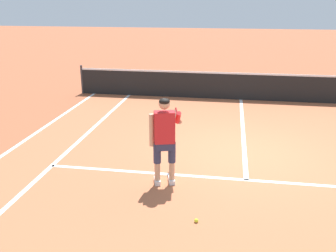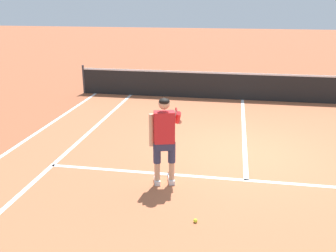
{
  "view_description": "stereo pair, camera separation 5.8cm",
  "coord_description": "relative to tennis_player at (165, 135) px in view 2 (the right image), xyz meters",
  "views": [
    {
      "loc": [
        -0.42,
        -8.32,
        3.4
      ],
      "look_at": [
        -1.57,
        -1.42,
        1.05
      ],
      "focal_mm": 40.3,
      "sensor_mm": 36.0,
      "label": 1
    },
    {
      "loc": [
        -0.36,
        -8.31,
        3.4
      ],
      "look_at": [
        -1.57,
        -1.42,
        1.05
      ],
      "focal_mm": 40.3,
      "sensor_mm": 36.0,
      "label": 2
    }
  ],
  "objects": [
    {
      "name": "ground_plane",
      "position": [
        1.57,
        1.8,
        -0.99
      ],
      "size": [
        80.0,
        80.0,
        0.0
      ],
      "primitive_type": "plane",
      "color": "#9E5133"
    },
    {
      "name": "court_inner_surface",
      "position": [
        1.57,
        1.32,
        -0.99
      ],
      "size": [
        10.98,
        11.33,
        0.0
      ],
      "primitive_type": "cube",
      "color": "#B2603D",
      "rests_on": "ground"
    },
    {
      "name": "line_service",
      "position": [
        1.57,
        0.38,
        -0.99
      ],
      "size": [
        8.23,
        0.1,
        0.01
      ],
      "primitive_type": "cube",
      "color": "white",
      "rests_on": "ground"
    },
    {
      "name": "line_centre_service",
      "position": [
        1.57,
        3.58,
        -0.99
      ],
      "size": [
        0.1,
        6.4,
        0.01
      ],
      "primitive_type": "cube",
      "color": "white",
      "rests_on": "ground"
    },
    {
      "name": "line_singles_left",
      "position": [
        -2.54,
        1.32,
        -0.99
      ],
      "size": [
        0.1,
        10.93,
        0.01
      ],
      "primitive_type": "cube",
      "color": "white",
      "rests_on": "ground"
    },
    {
      "name": "line_doubles_left",
      "position": [
        -3.92,
        1.32,
        -0.99
      ],
      "size": [
        0.1,
        10.93,
        0.01
      ],
      "primitive_type": "cube",
      "color": "white",
      "rests_on": "ground"
    },
    {
      "name": "tennis_net",
      "position": [
        1.57,
        6.78,
        -0.49
      ],
      "size": [
        11.96,
        0.08,
        1.07
      ],
      "color": "#333338",
      "rests_on": "ground"
    },
    {
      "name": "tennis_player",
      "position": [
        0.0,
        0.0,
        0.0
      ],
      "size": [
        0.59,
        1.21,
        1.71
      ],
      "color": "white",
      "rests_on": "ground"
    },
    {
      "name": "tennis_ball_near_feet",
      "position": [
        0.74,
        -1.27,
        -0.96
      ],
      "size": [
        0.07,
        0.07,
        0.07
      ],
      "primitive_type": "sphere",
      "color": "#CCE02D",
      "rests_on": "ground"
    }
  ]
}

